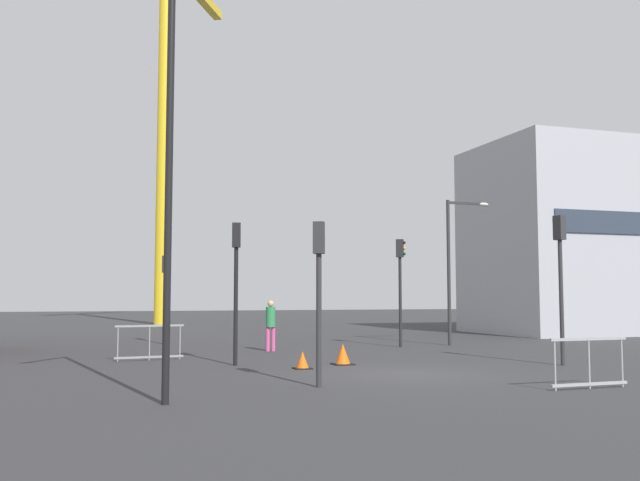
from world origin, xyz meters
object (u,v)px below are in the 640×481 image
(traffic_light_island, at_px, (560,265))
(traffic_light_near, at_px, (236,269))
(traffic_light_corner, at_px, (319,274))
(traffic_cone_orange, at_px, (343,355))
(streetlamp_tall, at_px, (164,110))
(traffic_light_crosswalk, at_px, (166,284))
(traffic_cone_on_verge, at_px, (302,361))
(traffic_light_far, at_px, (400,275))
(streetlamp_short, at_px, (455,257))
(construction_crane, at_px, (166,80))
(pedestrian_walking, at_px, (271,321))

(traffic_light_island, relative_size, traffic_light_near, 1.05)
(traffic_light_corner, bearing_deg, traffic_cone_orange, 64.34)
(streetlamp_tall, distance_m, traffic_light_crosswalk, 16.96)
(traffic_light_crosswalk, distance_m, traffic_cone_on_verge, 11.64)
(traffic_cone_on_verge, bearing_deg, traffic_light_far, 48.29)
(traffic_light_corner, bearing_deg, traffic_light_island, 16.83)
(traffic_light_corner, bearing_deg, traffic_cone_on_verge, 78.74)
(streetlamp_short, xyz_separation_m, traffic_light_corner, (-9.25, -10.78, -1.12))
(construction_crane, bearing_deg, streetlamp_short, -69.94)
(traffic_light_corner, bearing_deg, streetlamp_short, 49.37)
(streetlamp_tall, bearing_deg, streetlamp_short, 44.28)
(traffic_light_island, height_order, traffic_cone_on_verge, traffic_light_island)
(traffic_light_near, distance_m, traffic_cone_orange, 3.93)
(streetlamp_tall, xyz_separation_m, traffic_light_near, (2.75, 6.96, -2.64))
(traffic_light_far, bearing_deg, traffic_light_island, -80.22)
(traffic_light_island, bearing_deg, traffic_light_corner, -163.17)
(traffic_light_near, bearing_deg, traffic_light_far, 34.67)
(streetlamp_tall, distance_m, traffic_light_far, 16.07)
(streetlamp_tall, bearing_deg, traffic_cone_on_verge, 51.93)
(traffic_light_near, height_order, traffic_light_far, traffic_light_far)
(streetlamp_short, relative_size, traffic_light_corner, 1.63)
(traffic_light_island, height_order, traffic_cone_orange, traffic_light_island)
(construction_crane, xyz_separation_m, streetlamp_tall, (-3.62, -37.58, -12.00))
(traffic_light_crosswalk, height_order, traffic_cone_orange, traffic_light_crosswalk)
(traffic_light_corner, bearing_deg, construction_crane, 89.87)
(traffic_light_corner, relative_size, traffic_cone_orange, 6.07)
(streetlamp_tall, distance_m, pedestrian_walking, 13.45)
(traffic_light_far, bearing_deg, traffic_cone_orange, -127.39)
(traffic_light_corner, relative_size, traffic_cone_on_verge, 7.55)
(traffic_light_crosswalk, distance_m, traffic_light_near, 9.71)
(streetlamp_short, height_order, traffic_light_far, streetlamp_short)
(streetlamp_tall, distance_m, traffic_light_near, 7.94)
(traffic_light_island, xyz_separation_m, traffic_light_near, (-8.85, 2.83, -0.13))
(streetlamp_tall, relative_size, traffic_light_far, 2.21)
(traffic_light_far, bearing_deg, pedestrian_walking, -175.74)
(traffic_light_island, xyz_separation_m, pedestrian_walking, (-6.64, 7.61, -1.79))
(traffic_light_crosswalk, xyz_separation_m, traffic_cone_orange, (4.01, -10.35, -2.18))
(streetlamp_tall, xyz_separation_m, traffic_light_far, (10.22, 12.13, -2.58))
(streetlamp_short, bearing_deg, traffic_light_near, -151.25)
(construction_crane, xyz_separation_m, traffic_light_near, (-0.87, -30.61, -14.64))
(construction_crane, xyz_separation_m, traffic_light_crosswalk, (-1.89, -20.96, -14.91))
(traffic_light_near, height_order, pedestrian_walking, traffic_light_near)
(traffic_cone_on_verge, bearing_deg, traffic_light_near, 136.26)
(streetlamp_short, relative_size, traffic_light_crosswalk, 1.62)
(streetlamp_short, xyz_separation_m, traffic_cone_on_verge, (-8.50, -6.99, -3.34))
(streetlamp_tall, xyz_separation_m, traffic_light_crosswalk, (1.73, 16.61, -2.91))
(traffic_light_corner, distance_m, traffic_cone_orange, 5.51)
(streetlamp_tall, distance_m, streetlamp_short, 17.96)
(traffic_light_far, bearing_deg, traffic_cone_on_verge, -131.71)
(traffic_light_crosswalk, height_order, traffic_light_near, traffic_light_near)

